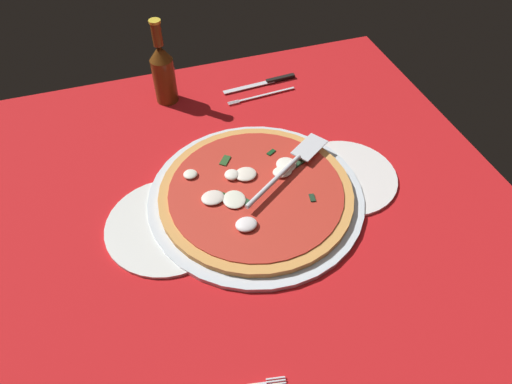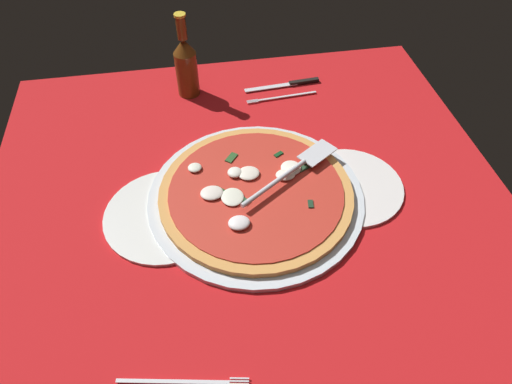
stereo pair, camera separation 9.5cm
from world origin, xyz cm
name	(u,v)px [view 1 (the left image)]	position (x,y,z in cm)	size (l,w,h in cm)	color
ground_plane	(252,208)	(0.00, 0.00, -0.40)	(109.94, 109.94, 0.80)	red
checker_pattern	(252,206)	(0.00, 0.00, 0.05)	(109.94, 109.94, 0.10)	white
pizza_pan	(256,197)	(-1.32, -1.46, 0.79)	(44.96, 44.96, 1.39)	silver
dinner_plate_left	(344,177)	(-21.65, -1.33, 0.60)	(22.87, 22.87, 1.00)	white
dinner_plate_right	(168,224)	(17.63, -0.49, 0.60)	(24.78, 24.78, 1.00)	silver
pizza	(256,192)	(-1.23, -1.54, 2.35)	(40.28, 40.28, 2.95)	#DC964B
pizza_server	(288,167)	(-9.36, -4.09, 4.80)	(23.50, 17.26, 1.00)	silver
place_setting_near	(264,90)	(-15.49, -37.98, 0.47)	(20.84, 12.32, 1.40)	white
beer_bottle	(163,72)	(9.71, -41.68, 8.83)	(5.67, 5.67, 22.16)	#5D3311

